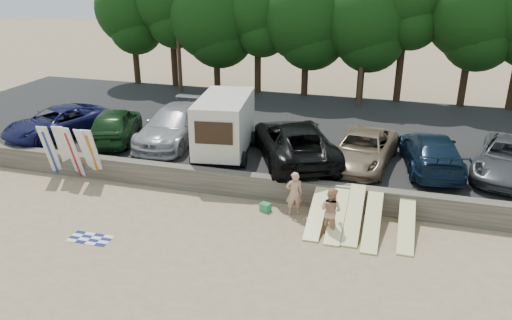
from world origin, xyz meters
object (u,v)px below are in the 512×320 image
Objects in this scene: box_trailer at (224,123)px; car_5 at (431,151)px; car_4 at (363,149)px; car_6 at (510,158)px; beachgoer_a at (294,193)px; car_1 at (115,124)px; cooler at (265,207)px; car_3 at (295,141)px; beachgoer_b at (331,211)px; car_0 at (58,123)px; car_2 at (174,125)px.

car_5 is at bearing -2.27° from box_trailer.
box_trailer is 6.25m from car_4.
beachgoer_a is (-8.12, -4.59, -0.58)m from car_6.
car_1 is at bearing -41.32° from beachgoer_a.
box_trailer is 11.89× the size of cooler.
car_6 reaches higher than car_4.
cooler is (-9.23, -4.64, -1.30)m from car_6.
car_4 is at bearing 162.46° from car_1.
beachgoer_a is at bearing 140.17° from car_1.
car_1 is 2.78× the size of beachgoer_a.
car_4 is at bearing -3.18° from box_trailer.
car_3 is 3.68× the size of beachgoer_b.
car_0 is 15.11m from car_4.
box_trailer reaches higher than car_4.
car_0 is 1.04× the size of car_4.
car_0 reaches higher than cooler.
box_trailer is 9.10m from car_5.
car_6 reaches higher than beachgoer_b.
car_6 is 3.10× the size of beachgoer_a.
car_2 reaches higher than car_1.
car_0 is at bearing -176.36° from cooler.
box_trailer is 0.86× the size of car_4.
car_1 reaches higher than car_6.
car_0 is at bearing -171.36° from car_2.
car_5 is at bearing 162.41° from car_3.
box_trailer reaches higher than beachgoer_a.
car_6 is 10.41m from cooler.
car_2 is 8.39m from beachgoer_a.
car_2 reaches higher than cooler.
car_4 is (6.18, 0.51, -0.80)m from box_trailer.
car_4 is at bearing -4.08° from car_2.
car_0 is at bearing 8.78° from beachgoer_b.
car_3 reaches higher than car_0.
car_5 reaches higher than beachgoer_b.
car_1 is (3.04, 0.40, 0.08)m from car_0.
car_5 is (9.03, 0.89, -0.74)m from box_trailer.
car_5 reaches higher than car_0.
car_2 is 15.48× the size of cooler.
car_1 is 2.79× the size of beachgoer_b.
car_4 is at bearing -70.70° from beachgoer_b.
beachgoer_a reaches higher than beachgoer_b.
car_3 is 5.36m from beachgoer_b.
car_2 is at bearing 173.70° from car_1.
car_1 is 0.76× the size of car_3.
car_1 reaches higher than beachgoer_b.
beachgoer_b reaches higher than cooler.
car_5 reaches higher than beachgoer_a.
car_2 is 1.10× the size of car_5.
car_4 reaches higher than beachgoer_b.
beachgoer_b is at bearing 0.72° from cooler.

